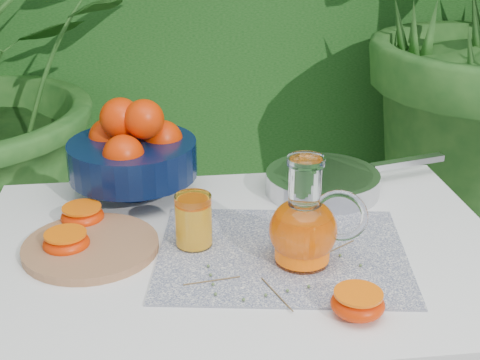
{
  "coord_description": "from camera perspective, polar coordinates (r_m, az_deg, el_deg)",
  "views": [
    {
      "loc": [
        -0.21,
        -1.09,
        1.37
      ],
      "look_at": [
        -0.08,
        0.02,
        0.88
      ],
      "focal_mm": 50.0,
      "sensor_mm": 36.0,
      "label": 1
    }
  ],
  "objects": [
    {
      "name": "potted_plant_right",
      "position": [
        2.6,
        18.87,
        14.2
      ],
      "size": [
        2.82,
        2.82,
        2.0
      ],
      "primitive_type": "imported",
      "rotation": [
        0.0,
        0.0,
        2.33
      ],
      "color": "#245A1E",
      "rests_on": "ground"
    },
    {
      "name": "white_table",
      "position": [
        1.3,
        0.11,
        -8.91
      ],
      "size": [
        1.0,
        0.7,
        0.75
      ],
      "color": "white",
      "rests_on": "ground"
    },
    {
      "name": "placemat",
      "position": [
        1.24,
        3.62,
        -6.25
      ],
      "size": [
        0.5,
        0.42,
        0.0
      ],
      "primitive_type": "cube",
      "rotation": [
        0.0,
        0.0,
        -0.16
      ],
      "color": "#0B1642",
      "rests_on": "white_table"
    },
    {
      "name": "cutting_board",
      "position": [
        1.28,
        -12.62,
        -5.58
      ],
      "size": [
        0.3,
        0.3,
        0.02
      ],
      "primitive_type": "cylinder",
      "rotation": [
        0.0,
        0.0,
        -0.19
      ],
      "color": "#A3744A",
      "rests_on": "white_table"
    },
    {
      "name": "fruit_bowl",
      "position": [
        1.46,
        -9.12,
        2.51
      ],
      "size": [
        0.33,
        0.33,
        0.22
      ],
      "color": "black",
      "rests_on": "white_table"
    },
    {
      "name": "juice_pitcher",
      "position": [
        1.18,
        5.53,
        -4.02
      ],
      "size": [
        0.18,
        0.16,
        0.2
      ],
      "color": "white",
      "rests_on": "white_table"
    },
    {
      "name": "juice_tumbler",
      "position": [
        1.24,
        -3.98,
        -3.57
      ],
      "size": [
        0.08,
        0.08,
        0.1
      ],
      "color": "white",
      "rests_on": "white_table"
    },
    {
      "name": "saute_pan",
      "position": [
        1.49,
        7.19,
        -0.1
      ],
      "size": [
        0.46,
        0.3,
        0.05
      ],
      "color": "#BCBDC1",
      "rests_on": "white_table"
    },
    {
      "name": "orange_halves",
      "position": [
        1.22,
        -7.1,
        -5.97
      ],
      "size": [
        0.59,
        0.48,
        0.04
      ],
      "color": "#CE3502",
      "rests_on": "white_table"
    },
    {
      "name": "thyme_sprigs",
      "position": [
        1.17,
        3.18,
        -7.94
      ],
      "size": [
        0.33,
        0.24,
        0.01
      ],
      "color": "brown",
      "rests_on": "white_table"
    }
  ]
}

